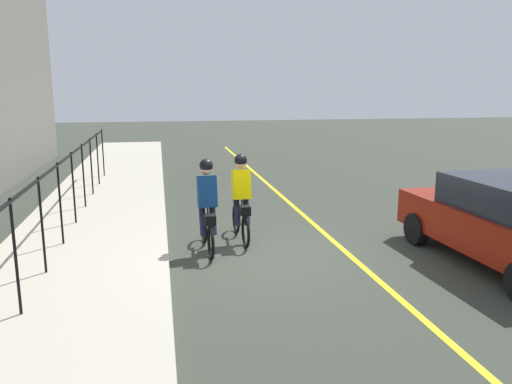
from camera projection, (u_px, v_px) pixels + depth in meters
name	position (u px, v px, depth m)	size (l,w,h in m)	color
ground_plane	(264.00, 255.00, 9.64)	(80.00, 80.00, 0.00)	#363A31
lane_line_centre	(344.00, 250.00, 9.93)	(36.00, 0.12, 0.01)	yellow
sidewalk	(77.00, 263.00, 8.99)	(40.00, 3.20, 0.15)	#B4AD9A
iron_fence	(59.00, 185.00, 9.63)	(15.97, 0.04, 1.60)	black
cyclist_lead	(241.00, 198.00, 10.36)	(1.71, 0.37, 1.83)	black
cyclist_follow	(207.00, 206.00, 9.66)	(1.71, 0.37, 1.83)	black
patrol_sedan	(509.00, 222.00, 8.89)	(4.47, 2.07, 1.58)	maroon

